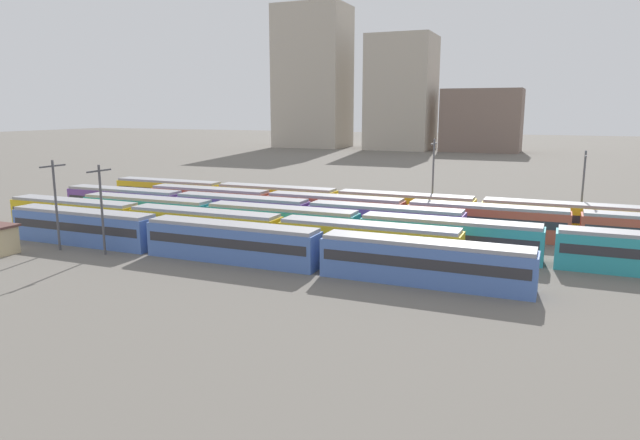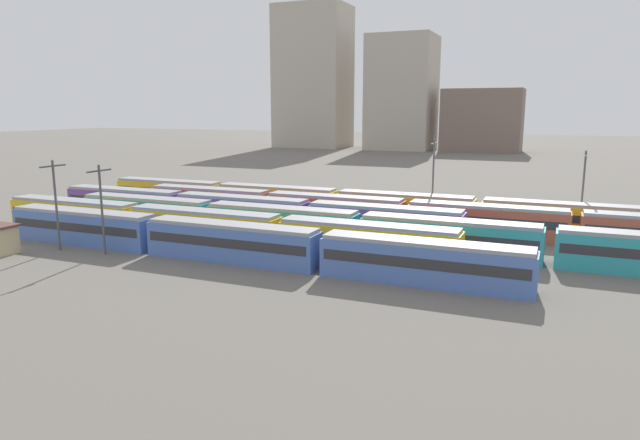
% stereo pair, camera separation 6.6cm
% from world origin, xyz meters
% --- Properties ---
extents(ground_plane, '(600.00, 600.00, 0.00)m').
position_xyz_m(ground_plane, '(0.00, 13.00, 0.00)').
color(ground_plane, '#666059').
extents(train_track_0, '(55.80, 3.06, 3.75)m').
position_xyz_m(train_track_0, '(15.55, 0.00, 1.90)').
color(train_track_0, '#4C70BC').
rests_on(train_track_0, ground_plane).
extents(train_track_1, '(55.80, 3.06, 3.75)m').
position_xyz_m(train_track_1, '(8.82, 5.20, 1.90)').
color(train_track_1, yellow).
rests_on(train_track_1, ground_plane).
extents(train_track_2, '(93.60, 3.06, 3.75)m').
position_xyz_m(train_track_2, '(34.58, 10.40, 1.90)').
color(train_track_2, teal).
rests_on(train_track_2, ground_plane).
extents(train_track_3, '(55.80, 3.06, 3.75)m').
position_xyz_m(train_track_3, '(7.39, 15.60, 1.90)').
color(train_track_3, '#6B429E').
rests_on(train_track_3, ground_plane).
extents(train_track_4, '(112.50, 3.06, 3.75)m').
position_xyz_m(train_track_4, '(46.42, 20.80, 1.90)').
color(train_track_4, '#BC4C38').
rests_on(train_track_4, ground_plane).
extents(train_track_5, '(93.60, 3.06, 3.75)m').
position_xyz_m(train_track_5, '(25.92, 26.00, 1.90)').
color(train_track_5, yellow).
rests_on(train_track_5, ground_plane).
extents(catenary_pole_0, '(0.24, 3.20, 9.16)m').
position_xyz_m(catenary_pole_0, '(2.25, -2.89, 5.12)').
color(catenary_pole_0, '#4C4C51').
rests_on(catenary_pole_0, ground_plane).
extents(catenary_pole_1, '(0.24, 3.20, 9.71)m').
position_xyz_m(catenary_pole_1, '(47.09, 29.25, 5.40)').
color(catenary_pole_1, '#4C4C51').
rests_on(catenary_pole_1, ground_plane).
extents(catenary_pole_2, '(0.24, 3.20, 9.46)m').
position_xyz_m(catenary_pole_2, '(-3.47, -3.30, 5.27)').
color(catenary_pole_2, '#4C4C51').
rests_on(catenary_pole_2, ground_plane).
extents(catenary_pole_3, '(0.24, 3.20, 10.77)m').
position_xyz_m(catenary_pole_3, '(28.95, 28.71, 5.94)').
color(catenary_pole_3, '#4C4C51').
rests_on(catenary_pole_3, ground_plane).
extents(distant_building_0, '(26.72, 20.18, 53.39)m').
position_xyz_m(distant_building_0, '(-46.64, 161.85, 26.70)').
color(distant_building_0, '#B2A899').
rests_on(distant_building_0, ground_plane).
extents(distant_building_1, '(23.09, 20.88, 40.84)m').
position_xyz_m(distant_building_1, '(-11.21, 161.85, 20.42)').
color(distant_building_1, '#B2A899').
rests_on(distant_building_1, ground_plane).
extents(distant_building_2, '(26.83, 16.14, 21.56)m').
position_xyz_m(distant_building_2, '(17.79, 161.85, 10.78)').
color(distant_building_2, '#7A665B').
rests_on(distant_building_2, ground_plane).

